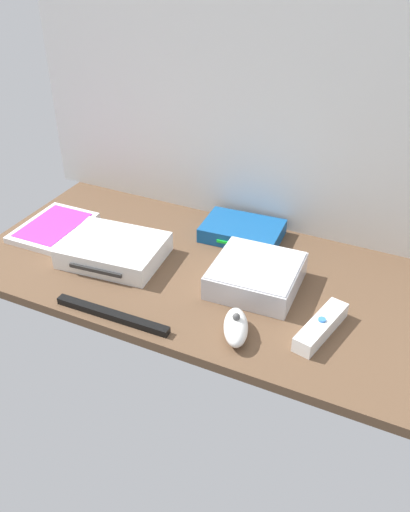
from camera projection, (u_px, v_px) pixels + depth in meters
The scene contains 9 objects.
ground_plane at pixel (205, 276), 118.68cm from camera, with size 100.00×48.00×2.00cm, color brown.
back_wall at pixel (255, 89), 118.98cm from camera, with size 110.00×1.20×64.00cm, color silver.
game_console at pixel (114, 250), 121.11cm from camera, with size 22.44×18.01×4.40cm.
mini_computer at pixel (255, 276), 112.30cm from camera, with size 17.85×17.85×5.30cm.
game_case at pixel (53, 228), 131.91cm from camera, with size 13.89×19.21×1.56cm.
network_router at pixel (242, 231), 128.87cm from camera, with size 18.81×13.29×3.40cm.
remote_wand at pixel (321, 327), 101.01cm from camera, with size 6.63×15.23×3.40cm.
remote_nunchuk at pixel (236, 327), 100.18cm from camera, with size 8.02×10.93×5.10cm.
sensor_bar at pixel (112, 315), 105.07cm from camera, with size 24.00×1.80×1.40cm, color black.
Camera 1 is at (41.76, -87.20, 67.95)cm, focal length 39.15 mm.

